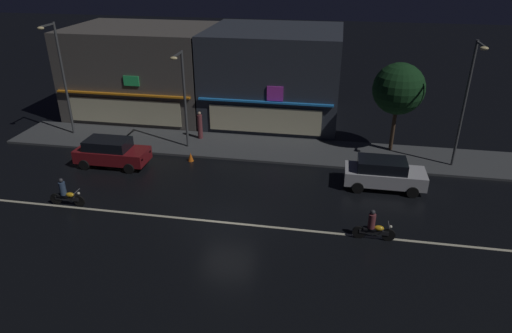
{
  "coord_description": "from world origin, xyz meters",
  "views": [
    {
      "loc": [
        4.59,
        -17.77,
        11.83
      ],
      "look_at": [
        0.71,
        3.76,
        1.29
      ],
      "focal_mm": 31.62,
      "sensor_mm": 36.0,
      "label": 1
    }
  ],
  "objects_px": {
    "streetlamp_mid": "(183,92)",
    "motorcycle_lead": "(373,227)",
    "parked_car_trailing": "(111,152)",
    "motorcycle_opposite_lane": "(65,194)",
    "streetlamp_east": "(467,96)",
    "parked_car_near_kerb": "(384,173)",
    "traffic_cone": "(191,157)",
    "streetlamp_west": "(61,72)",
    "pedestrian_on_sidewalk": "(200,126)"
  },
  "relations": [
    {
      "from": "streetlamp_west",
      "to": "traffic_cone",
      "type": "xyz_separation_m",
      "value": [
        9.47,
        -2.54,
        -4.3
      ]
    },
    {
      "from": "motorcycle_lead",
      "to": "streetlamp_mid",
      "type": "bearing_deg",
      "value": -28.31
    },
    {
      "from": "streetlamp_east",
      "to": "motorcycle_opposite_lane",
      "type": "xyz_separation_m",
      "value": [
        -20.36,
        -8.01,
        -3.84
      ]
    },
    {
      "from": "parked_car_trailing",
      "to": "motorcycle_opposite_lane",
      "type": "distance_m",
      "value": 4.87
    },
    {
      "from": "motorcycle_lead",
      "to": "pedestrian_on_sidewalk",
      "type": "bearing_deg",
      "value": -34.72
    },
    {
      "from": "motorcycle_lead",
      "to": "motorcycle_opposite_lane",
      "type": "distance_m",
      "value": 15.25
    },
    {
      "from": "streetlamp_east",
      "to": "traffic_cone",
      "type": "xyz_separation_m",
      "value": [
        -15.75,
        -1.75,
        -4.2
      ]
    },
    {
      "from": "motorcycle_opposite_lane",
      "to": "motorcycle_lead",
      "type": "bearing_deg",
      "value": -2.98
    },
    {
      "from": "streetlamp_west",
      "to": "motorcycle_opposite_lane",
      "type": "xyz_separation_m",
      "value": [
        4.86,
        -8.8,
        -3.94
      ]
    },
    {
      "from": "parked_car_trailing",
      "to": "motorcycle_lead",
      "type": "bearing_deg",
      "value": 160.99
    },
    {
      "from": "parked_car_trailing",
      "to": "streetlamp_mid",
      "type": "bearing_deg",
      "value": -140.48
    },
    {
      "from": "parked_car_near_kerb",
      "to": "motorcycle_opposite_lane",
      "type": "xyz_separation_m",
      "value": [
        -16.05,
        -4.83,
        -0.24
      ]
    },
    {
      "from": "traffic_cone",
      "to": "motorcycle_lead",
      "type": "bearing_deg",
      "value": -31.85
    },
    {
      "from": "streetlamp_mid",
      "to": "parked_car_trailing",
      "type": "distance_m",
      "value": 5.67
    },
    {
      "from": "streetlamp_west",
      "to": "pedestrian_on_sidewalk",
      "type": "relative_size",
      "value": 3.99
    },
    {
      "from": "streetlamp_west",
      "to": "streetlamp_east",
      "type": "height_order",
      "value": "streetlamp_west"
    },
    {
      "from": "motorcycle_lead",
      "to": "motorcycle_opposite_lane",
      "type": "relative_size",
      "value": 1.0
    },
    {
      "from": "streetlamp_west",
      "to": "streetlamp_east",
      "type": "relative_size",
      "value": 1.03
    },
    {
      "from": "parked_car_near_kerb",
      "to": "motorcycle_lead",
      "type": "height_order",
      "value": "parked_car_near_kerb"
    },
    {
      "from": "streetlamp_east",
      "to": "parked_car_trailing",
      "type": "relative_size",
      "value": 1.71
    },
    {
      "from": "parked_car_near_kerb",
      "to": "parked_car_trailing",
      "type": "bearing_deg",
      "value": 179.88
    },
    {
      "from": "streetlamp_east",
      "to": "parked_car_trailing",
      "type": "height_order",
      "value": "streetlamp_east"
    },
    {
      "from": "parked_car_near_kerb",
      "to": "streetlamp_mid",
      "type": "bearing_deg",
      "value": 165.82
    },
    {
      "from": "pedestrian_on_sidewalk",
      "to": "motorcycle_lead",
      "type": "bearing_deg",
      "value": 78.32
    },
    {
      "from": "streetlamp_west",
      "to": "parked_car_near_kerb",
      "type": "bearing_deg",
      "value": -10.76
    },
    {
      "from": "streetlamp_east",
      "to": "parked_car_trailing",
      "type": "bearing_deg",
      "value": -171.16
    },
    {
      "from": "motorcycle_opposite_lane",
      "to": "traffic_cone",
      "type": "xyz_separation_m",
      "value": [
        4.61,
        6.26,
        -0.36
      ]
    },
    {
      "from": "streetlamp_mid",
      "to": "parked_car_near_kerb",
      "type": "bearing_deg",
      "value": -14.18
    },
    {
      "from": "streetlamp_mid",
      "to": "motorcycle_lead",
      "type": "xyz_separation_m",
      "value": [
        11.42,
        -8.26,
        -3.25
      ]
    },
    {
      "from": "streetlamp_mid",
      "to": "streetlamp_east",
      "type": "height_order",
      "value": "streetlamp_east"
    },
    {
      "from": "parked_car_trailing",
      "to": "streetlamp_west",
      "type": "bearing_deg",
      "value": -38.35
    },
    {
      "from": "motorcycle_lead",
      "to": "streetlamp_west",
      "type": "bearing_deg",
      "value": -16.89
    },
    {
      "from": "streetlamp_west",
      "to": "parked_car_near_kerb",
      "type": "relative_size",
      "value": 1.76
    },
    {
      "from": "streetlamp_west",
      "to": "parked_car_near_kerb",
      "type": "distance_m",
      "value": 21.6
    },
    {
      "from": "streetlamp_east",
      "to": "traffic_cone",
      "type": "distance_m",
      "value": 16.4
    },
    {
      "from": "streetlamp_mid",
      "to": "traffic_cone",
      "type": "height_order",
      "value": "streetlamp_mid"
    },
    {
      "from": "streetlamp_west",
      "to": "traffic_cone",
      "type": "bearing_deg",
      "value": -15.02
    },
    {
      "from": "streetlamp_mid",
      "to": "motorcycle_opposite_lane",
      "type": "distance_m",
      "value": 9.38
    },
    {
      "from": "streetlamp_mid",
      "to": "parked_car_trailing",
      "type": "xyz_separation_m",
      "value": [
        -3.7,
        -3.06,
        -3.02
      ]
    },
    {
      "from": "streetlamp_mid",
      "to": "motorcycle_lead",
      "type": "height_order",
      "value": "streetlamp_mid"
    },
    {
      "from": "parked_car_trailing",
      "to": "traffic_cone",
      "type": "height_order",
      "value": "parked_car_trailing"
    },
    {
      "from": "streetlamp_west",
      "to": "motorcycle_lead",
      "type": "distance_m",
      "value": 22.43
    },
    {
      "from": "parked_car_near_kerb",
      "to": "streetlamp_west",
      "type": "bearing_deg",
      "value": 169.24
    },
    {
      "from": "parked_car_trailing",
      "to": "parked_car_near_kerb",
      "type": "bearing_deg",
      "value": 179.88
    },
    {
      "from": "traffic_cone",
      "to": "parked_car_trailing",
      "type": "bearing_deg",
      "value": -162.68
    },
    {
      "from": "parked_car_near_kerb",
      "to": "motorcycle_opposite_lane",
      "type": "relative_size",
      "value": 2.26
    },
    {
      "from": "streetlamp_west",
      "to": "motorcycle_opposite_lane",
      "type": "distance_m",
      "value": 10.8
    },
    {
      "from": "streetlamp_east",
      "to": "parked_car_near_kerb",
      "type": "relative_size",
      "value": 1.71
    },
    {
      "from": "streetlamp_west",
      "to": "traffic_cone",
      "type": "distance_m",
      "value": 10.7
    },
    {
      "from": "streetlamp_west",
      "to": "parked_car_trailing",
      "type": "bearing_deg",
      "value": -38.35
    }
  ]
}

